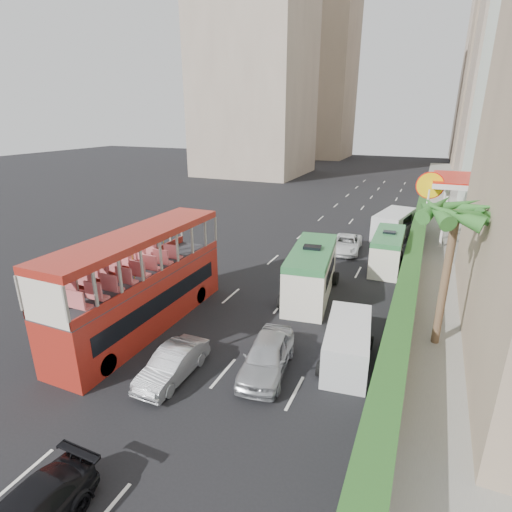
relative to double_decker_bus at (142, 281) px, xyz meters
The scene contains 18 objects.
ground_plane 6.51m from the double_decker_bus, ahead, with size 200.00×200.00×0.00m, color black.
double_decker_bus is the anchor object (origin of this frame).
car_silver_lane_a 5.51m from the double_decker_bus, 38.82° to the right, with size 1.35×3.88×1.28m, color #B3B5BA.
car_silver_lane_b 7.75m from the double_decker_bus, ahead, with size 1.80×4.47×1.52m, color #B3B5BA.
van_asset 17.87m from the double_decker_bus, 66.41° to the left, with size 2.12×4.59×1.28m, color silver.
minibus_near 9.79m from the double_decker_bus, 45.84° to the left, with size 2.26×6.79×3.01m, color silver.
minibus_far 17.40m from the double_decker_bus, 53.06° to the left, with size 1.91×5.72×2.54m, color silver.
panel_van_near 10.38m from the double_decker_bus, ahead, with size 1.82×4.54×1.82m, color silver.
panel_van_far 24.24m from the double_decker_bus, 65.43° to the left, with size 2.28×5.69×2.28m, color silver.
sidewalk 29.26m from the double_decker_bus, 59.04° to the left, with size 6.00×120.00×0.18m, color #99968C.
kerb_wall 18.66m from the double_decker_bus, 48.93° to the left, with size 0.30×44.00×1.00m, color silver.
hedge 18.60m from the double_decker_bus, 48.93° to the left, with size 1.10×44.00×0.70m, color #2D6626.
palm_tree 14.39m from the double_decker_bus, 16.16° to the left, with size 0.36×0.36×6.40m, color brown.
shell_station 28.02m from the double_decker_bus, 55.18° to the left, with size 6.50×8.00×5.50m, color silver.
tower_far_a 87.36m from the double_decker_bus, 74.33° to the left, with size 14.00×14.00×44.00m, color tan.
tower_far_b 107.94m from the double_decker_bus, 77.53° to the left, with size 14.00×14.00×40.00m, color tan.
tower_left_a 62.45m from the double_decker_bus, 108.12° to the left, with size 18.00×18.00×52.00m, color tan.
tower_left_b 93.68m from the double_decker_bus, 100.08° to the left, with size 16.00×16.00×46.00m, color tan.
Camera 1 is at (6.62, -14.58, 10.38)m, focal length 28.00 mm.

